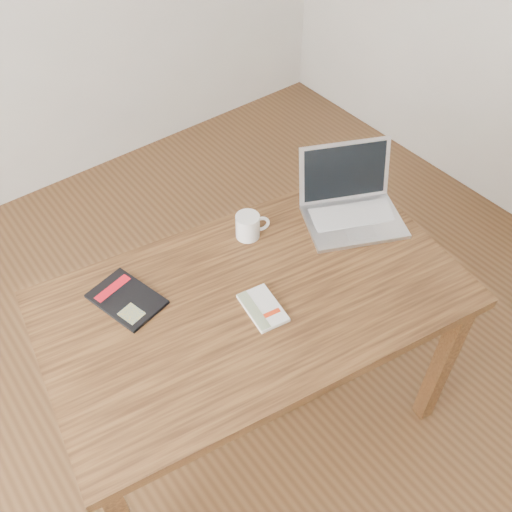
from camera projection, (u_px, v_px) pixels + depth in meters
room at (209, 188)px, 1.21m from camera, size 4.04×4.04×2.70m
desk at (255, 313)px, 1.86m from camera, size 1.42×0.95×0.75m
white_guidebook at (263, 308)px, 1.75m from camera, size 0.12×0.18×0.01m
black_guidebook at (127, 299)px, 1.77m from camera, size 0.20×0.25×0.01m
laptop at (351, 203)px, 2.02m from camera, size 0.43×0.40×0.23m
coffee_mug at (249, 226)px, 1.95m from camera, size 0.12×0.08×0.09m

